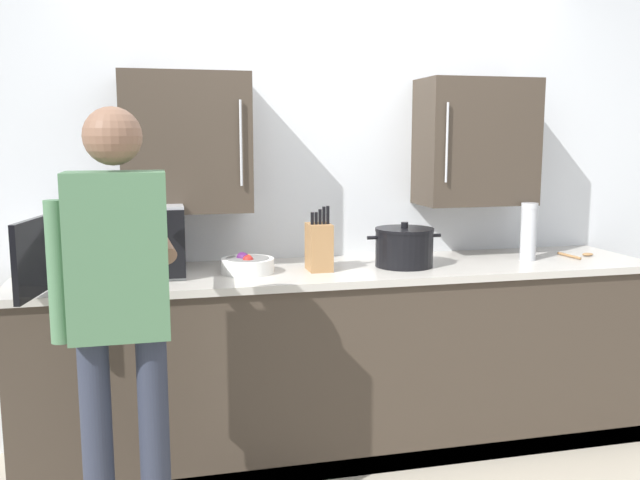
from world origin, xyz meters
The scene contains 9 objects.
back_wall_tiled centered at (0.00, 1.14, 1.37)m, with size 3.95×0.44×2.65m.
counter_unit centered at (0.00, 0.80, 0.47)m, with size 3.17×0.68×0.95m.
microwave_oven centered at (-1.11, 0.84, 1.11)m, with size 0.65×0.77×0.34m.
thermos_flask centered at (0.98, 0.77, 1.10)m, with size 0.09×0.09×0.30m.
fruit_bowl centered at (-0.50, 0.78, 0.99)m, with size 0.25×0.25×0.10m.
knife_block centered at (-0.15, 0.76, 1.06)m, with size 0.11×0.15×0.32m.
stock_pot centered at (0.29, 0.76, 1.04)m, with size 0.39×0.29×0.22m.
wooden_spoon centered at (1.31, 0.79, 0.96)m, with size 0.17×0.18×0.02m.
person_figure centered at (-1.06, 0.04, 1.02)m, with size 0.44×0.61×1.69m.
Camera 1 is at (-0.92, -2.40, 1.59)m, focal length 38.11 mm.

